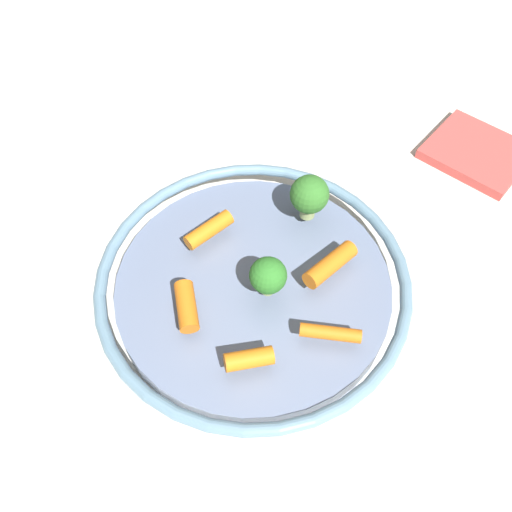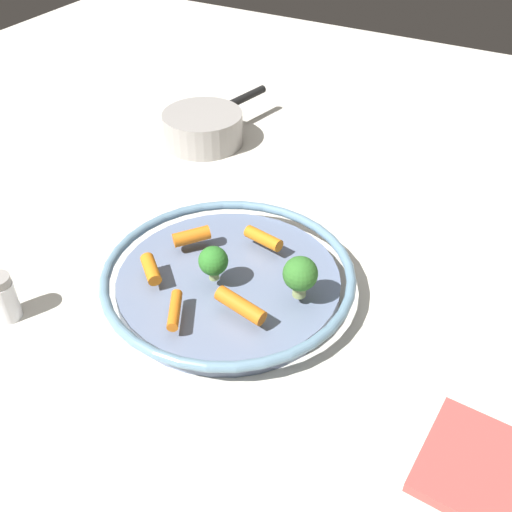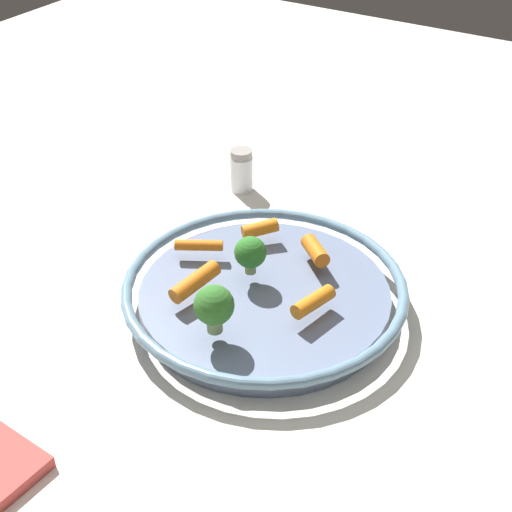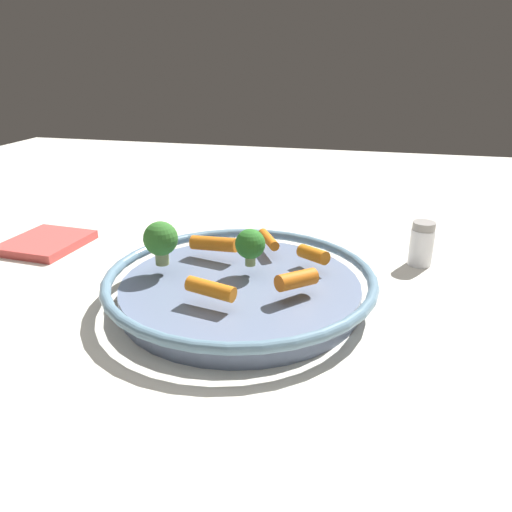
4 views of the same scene
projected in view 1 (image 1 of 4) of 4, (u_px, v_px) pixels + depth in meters
name	position (u px, v px, depth m)	size (l,w,h in m)	color
ground_plane	(253.00, 295.00, 0.62)	(2.30, 2.30, 0.00)	silver
serving_bowl	(253.00, 285.00, 0.60)	(0.35, 0.35, 0.04)	slate
baby_carrot_near_rim	(186.00, 306.00, 0.55)	(0.02, 0.02, 0.05)	orange
baby_carrot_back	(330.00, 264.00, 0.58)	(0.02, 0.02, 0.07)	orange
baby_carrot_right	(209.00, 230.00, 0.61)	(0.02, 0.02, 0.06)	orange
baby_carrot_left	(330.00, 333.00, 0.54)	(0.01, 0.01, 0.06)	orange
baby_carrot_center	(249.00, 359.00, 0.52)	(0.02, 0.02, 0.05)	orange
broccoli_floret_edge	(268.00, 276.00, 0.55)	(0.04, 0.04, 0.05)	#94AC66
broccoli_floret_mid	(312.00, 197.00, 0.61)	(0.05, 0.05, 0.06)	#98A866
dish_towel	(477.00, 153.00, 0.75)	(0.13, 0.12, 0.01)	#D14C47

